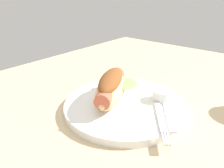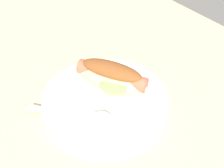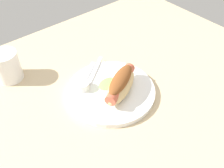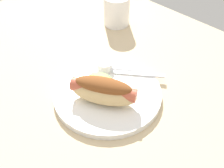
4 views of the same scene
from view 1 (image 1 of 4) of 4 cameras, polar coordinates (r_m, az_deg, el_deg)
ground_plane at (r=49.26cm, az=3.85°, el=-7.05°), size 120.00×90.00×1.80cm
plate at (r=47.86cm, az=3.20°, el=-5.69°), size 26.32×26.32×1.60cm
hot_dog at (r=46.45cm, az=-0.22°, el=-0.81°), size 16.57×12.35×6.61cm
sauce_ramekin at (r=49.07cm, az=12.96°, el=-2.84°), size 4.16×4.16×2.43cm
fork at (r=43.43cm, az=12.67°, el=-8.17°), size 14.31×10.79×0.40cm
knife at (r=44.81cm, az=14.74°, el=-7.34°), size 11.66×8.45×0.36cm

